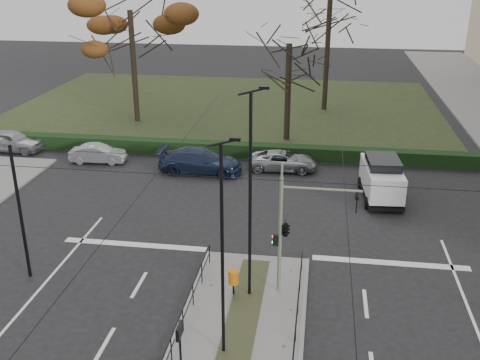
# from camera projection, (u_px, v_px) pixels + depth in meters

# --- Properties ---
(ground) EXTENTS (140.00, 140.00, 0.00)m
(ground) POSITION_uv_depth(u_px,v_px,m) (242.00, 323.00, 21.24)
(ground) COLOR black
(ground) RESTS_ON ground
(park) EXTENTS (38.00, 26.00, 0.10)m
(park) POSITION_uv_depth(u_px,v_px,m) (227.00, 107.00, 51.42)
(park) COLOR #242F17
(park) RESTS_ON ground
(hedge) EXTENTS (38.00, 1.00, 1.00)m
(hedge) POSITION_uv_depth(u_px,v_px,m) (195.00, 148.00, 38.95)
(hedge) COLOR black
(hedge) RESTS_ON ground
(median_railing) EXTENTS (4.14, 13.24, 0.92)m
(median_railing) POSITION_uv_depth(u_px,v_px,m) (231.00, 346.00, 18.49)
(median_railing) COLOR black
(median_railing) RESTS_ON median_island
(catenary) EXTENTS (20.00, 34.00, 6.00)m
(catenary) POSITION_uv_depth(u_px,v_px,m) (248.00, 223.00, 21.46)
(catenary) COLOR black
(catenary) RESTS_ON ground
(traffic_light) EXTENTS (3.38, 1.92, 4.97)m
(traffic_light) POSITION_uv_depth(u_px,v_px,m) (288.00, 227.00, 22.01)
(traffic_light) COLOR slate
(traffic_light) RESTS_ON median_island
(litter_bin) EXTENTS (0.42, 0.42, 1.08)m
(litter_bin) POSITION_uv_depth(u_px,v_px,m) (233.00, 277.00, 22.54)
(litter_bin) COLOR black
(litter_bin) RESTS_ON median_island
(info_panel) EXTENTS (0.13, 0.58, 2.21)m
(info_panel) POSITION_uv_depth(u_px,v_px,m) (180.00, 338.00, 17.47)
(info_panel) COLOR black
(info_panel) RESTS_ON median_island
(streetlamp_median_near) EXTENTS (0.65, 0.13, 7.79)m
(streetlamp_median_near) POSITION_uv_depth(u_px,v_px,m) (223.00, 251.00, 18.07)
(streetlamp_median_near) COLOR black
(streetlamp_median_near) RESTS_ON median_island
(streetlamp_median_far) EXTENTS (0.71, 0.15, 8.55)m
(streetlamp_median_far) POSITION_uv_depth(u_px,v_px,m) (251.00, 196.00, 21.23)
(streetlamp_median_far) COLOR black
(streetlamp_median_far) RESTS_ON median_island
(parked_car_first) EXTENTS (4.55, 1.94, 1.53)m
(parked_car_first) POSITION_uv_depth(u_px,v_px,m) (11.00, 141.00, 39.66)
(parked_car_first) COLOR #989A9F
(parked_car_first) RESTS_ON ground
(parked_car_second) EXTENTS (3.80, 1.57, 1.22)m
(parked_car_second) POSITION_uv_depth(u_px,v_px,m) (98.00, 154.00, 37.55)
(parked_car_second) COLOR #989A9F
(parked_car_second) RESTS_ON ground
(parked_car_third) EXTENTS (5.38, 2.27, 1.55)m
(parked_car_third) POSITION_uv_depth(u_px,v_px,m) (200.00, 161.00, 35.75)
(parked_car_third) COLOR #1B2640
(parked_car_third) RESTS_ON ground
(parked_car_fourth) EXTENTS (4.47, 2.17, 1.22)m
(parked_car_fourth) POSITION_uv_depth(u_px,v_px,m) (283.00, 161.00, 36.27)
(parked_car_fourth) COLOR #989A9F
(parked_car_fourth) RESTS_ON ground
(white_van) EXTENTS (2.36, 4.70, 2.44)m
(white_van) POSITION_uv_depth(u_px,v_px,m) (382.00, 177.00, 31.74)
(white_van) COLOR silver
(white_van) RESTS_ON ground
(rust_tree) EXTENTS (9.28, 9.28, 11.69)m
(rust_tree) POSITION_uv_depth(u_px,v_px,m) (130.00, 10.00, 43.70)
(rust_tree) COLOR black
(rust_tree) RESTS_ON park
(bare_tree_center) EXTENTS (7.23, 7.23, 13.50)m
(bare_tree_center) POSITION_uv_depth(u_px,v_px,m) (330.00, 0.00, 47.00)
(bare_tree_center) COLOR black
(bare_tree_center) RESTS_ON park
(bare_tree_near) EXTENTS (5.62, 5.62, 9.38)m
(bare_tree_near) POSITION_uv_depth(u_px,v_px,m) (289.00, 51.00, 39.85)
(bare_tree_near) COLOR black
(bare_tree_near) RESTS_ON park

